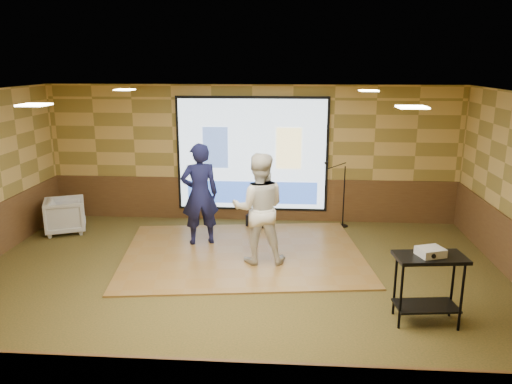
# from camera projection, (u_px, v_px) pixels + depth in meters

# --- Properties ---
(ground) EXTENTS (9.00, 9.00, 0.00)m
(ground) POSITION_uv_depth(u_px,v_px,m) (235.00, 286.00, 7.95)
(ground) COLOR #303819
(ground) RESTS_ON ground
(room_shell) EXTENTS (9.04, 7.04, 3.02)m
(room_shell) POSITION_uv_depth(u_px,v_px,m) (234.00, 157.00, 7.42)
(room_shell) COLOR tan
(room_shell) RESTS_ON ground
(wainscot_back) EXTENTS (9.00, 0.04, 0.95)m
(wainscot_back) POSITION_uv_depth(u_px,v_px,m) (252.00, 199.00, 11.19)
(wainscot_back) COLOR #50311A
(wainscot_back) RESTS_ON ground
(projector_screen) EXTENTS (3.32, 0.06, 2.52)m
(projector_screen) POSITION_uv_depth(u_px,v_px,m) (252.00, 156.00, 10.90)
(projector_screen) COLOR black
(projector_screen) RESTS_ON room_shell
(downlight_nw) EXTENTS (0.32, 0.32, 0.02)m
(downlight_nw) POSITION_uv_depth(u_px,v_px,m) (125.00, 90.00, 9.09)
(downlight_nw) COLOR #FFEEBF
(downlight_nw) RESTS_ON room_shell
(downlight_ne) EXTENTS (0.32, 0.32, 0.02)m
(downlight_ne) POSITION_uv_depth(u_px,v_px,m) (369.00, 91.00, 8.79)
(downlight_ne) COLOR #FFEEBF
(downlight_ne) RESTS_ON room_shell
(downlight_sw) EXTENTS (0.32, 0.32, 0.02)m
(downlight_sw) POSITION_uv_depth(u_px,v_px,m) (34.00, 105.00, 5.90)
(downlight_sw) COLOR #FFEEBF
(downlight_sw) RESTS_ON room_shell
(downlight_se) EXTENTS (0.32, 0.32, 0.02)m
(downlight_se) POSITION_uv_depth(u_px,v_px,m) (412.00, 107.00, 5.60)
(downlight_se) COLOR #FFEEBF
(downlight_se) RESTS_ON room_shell
(dance_floor) EXTENTS (4.74, 3.84, 0.03)m
(dance_floor) POSITION_uv_depth(u_px,v_px,m) (243.00, 253.00, 9.26)
(dance_floor) COLOR olive
(dance_floor) RESTS_ON ground
(player_left) EXTENTS (0.84, 0.69, 1.97)m
(player_left) POSITION_uv_depth(u_px,v_px,m) (200.00, 194.00, 9.51)
(player_left) COLOR #151741
(player_left) RESTS_ON dance_floor
(player_right) EXTENTS (0.99, 0.80, 1.95)m
(player_right) POSITION_uv_depth(u_px,v_px,m) (259.00, 208.00, 8.62)
(player_right) COLOR silver
(player_right) RESTS_ON dance_floor
(av_table) EXTENTS (0.93, 0.49, 0.97)m
(av_table) POSITION_uv_depth(u_px,v_px,m) (429.00, 276.00, 6.68)
(av_table) COLOR black
(av_table) RESTS_ON ground
(projector) EXTENTS (0.40, 0.37, 0.11)m
(projector) POSITION_uv_depth(u_px,v_px,m) (431.00, 252.00, 6.59)
(projector) COLOR silver
(projector) RESTS_ON av_table
(mic_stand) EXTENTS (0.57, 0.23, 1.44)m
(mic_stand) POSITION_uv_depth(u_px,v_px,m) (341.00, 204.00, 10.72)
(mic_stand) COLOR black
(mic_stand) RESTS_ON ground
(banquet_chair) EXTENTS (1.03, 1.01, 0.72)m
(banquet_chair) POSITION_uv_depth(u_px,v_px,m) (65.00, 216.00, 10.39)
(banquet_chair) COLOR gray
(banquet_chair) RESTS_ON ground
(duffel_bag) EXTENTS (0.52, 0.42, 0.28)m
(duffel_bag) POSITION_uv_depth(u_px,v_px,m) (258.00, 221.00, 10.77)
(duffel_bag) COLOR black
(duffel_bag) RESTS_ON ground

